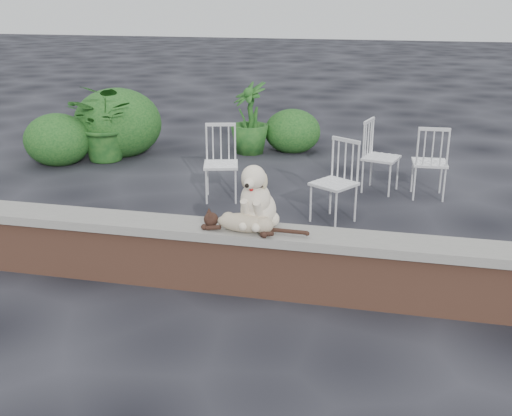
% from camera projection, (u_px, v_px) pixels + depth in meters
% --- Properties ---
extents(ground, '(60.00, 60.00, 0.00)m').
position_uv_depth(ground, '(261.00, 291.00, 5.44)').
color(ground, black).
rests_on(ground, ground).
extents(brick_wall, '(6.00, 0.30, 0.50)m').
position_uv_depth(brick_wall, '(261.00, 265.00, 5.36)').
color(brick_wall, brown).
rests_on(brick_wall, ground).
extents(capstone, '(6.20, 0.40, 0.08)m').
position_uv_depth(capstone, '(261.00, 234.00, 5.26)').
color(capstone, slate).
rests_on(capstone, brick_wall).
extents(dog, '(0.44, 0.55, 0.59)m').
position_uv_depth(dog, '(258.00, 194.00, 5.23)').
color(dog, beige).
rests_on(dog, capstone).
extents(cat, '(1.10, 0.38, 0.18)m').
position_uv_depth(cat, '(245.00, 222.00, 5.17)').
color(cat, tan).
rests_on(cat, capstone).
extents(chair_e, '(0.69, 0.69, 0.94)m').
position_uv_depth(chair_e, '(381.00, 156.00, 8.00)').
color(chair_e, white).
rests_on(chair_e, ground).
extents(chair_a, '(0.69, 0.69, 0.94)m').
position_uv_depth(chair_a, '(221.00, 163.00, 7.68)').
color(chair_a, white).
rests_on(chair_a, ground).
extents(chair_c, '(0.59, 0.59, 0.94)m').
position_uv_depth(chair_c, '(430.00, 161.00, 7.77)').
color(chair_c, white).
rests_on(chair_c, ground).
extents(chair_d, '(0.77, 0.77, 0.94)m').
position_uv_depth(chair_d, '(334.00, 182.00, 6.92)').
color(chair_d, white).
rests_on(chair_d, ground).
extents(potted_plant_a, '(1.22, 1.10, 1.19)m').
position_uv_depth(potted_plant_a, '(107.00, 122.00, 9.44)').
color(potted_plant_a, '#113D17').
rests_on(potted_plant_a, ground).
extents(potted_plant_b, '(0.90, 0.90, 1.15)m').
position_uv_depth(potted_plant_b, '(250.00, 118.00, 9.89)').
color(potted_plant_b, '#113D17').
rests_on(potted_plant_b, ground).
extents(shrubbery, '(4.32, 2.45, 1.12)m').
position_uv_depth(shrubbery, '(135.00, 128.00, 9.78)').
color(shrubbery, '#113D17').
rests_on(shrubbery, ground).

